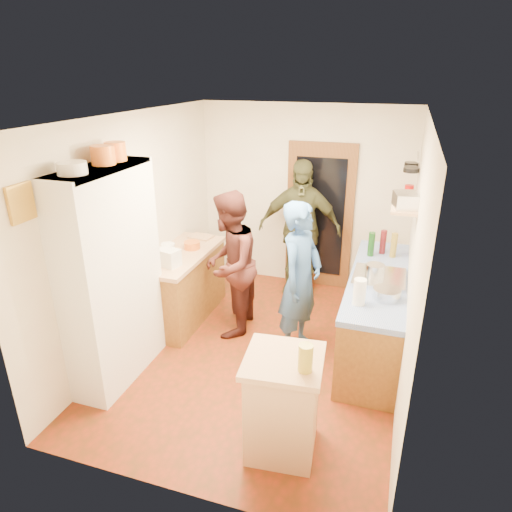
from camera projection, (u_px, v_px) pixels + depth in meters
The scene contains 44 objects.
floor at pixel (261, 352), 5.26m from camera, with size 3.00×4.00×0.02m, color maroon.
ceiling at pixel (263, 115), 4.26m from camera, with size 3.00×4.00×0.02m, color silver.
wall_back at pixel (304, 198), 6.53m from camera, with size 3.00×0.02×2.60m, color silver.
wall_front at pixel (171, 351), 2.99m from camera, with size 3.00×0.02×2.60m, color silver.
wall_left at pixel (135, 231), 5.19m from camera, with size 0.02×4.00×2.60m, color silver.
wall_right at pixel (414, 264), 4.33m from camera, with size 0.02×4.00×2.60m, color silver.
door_frame at pixel (319, 217), 6.51m from camera, with size 0.95×0.06×2.10m, color brown.
door_glass at pixel (319, 218), 6.48m from camera, with size 0.70×0.02×1.70m, color black.
hutch_body at pixel (112, 278), 4.50m from camera, with size 0.40×1.20×2.20m, color white.
hutch_top_shelf at pixel (98, 169), 4.09m from camera, with size 0.40×1.14×0.04m, color white.
plate_stack at pixel (72, 168), 3.77m from camera, with size 0.24×0.24×0.10m, color white.
orange_pot_a at pixel (103, 155), 4.14m from camera, with size 0.22×0.22×0.17m, color orange.
orange_pot_b at pixel (116, 151), 4.31m from camera, with size 0.20×0.20×0.18m, color orange.
left_counter_base at pixel (183, 287), 5.83m from camera, with size 0.60×1.40×0.85m, color #906124.
left_counter_top at pixel (180, 255), 5.66m from camera, with size 0.64×1.44×0.05m, color tan.
toaster at pixel (168, 257), 5.25m from camera, with size 0.27×0.18×0.20m, color white.
kettle at pixel (168, 251), 5.45m from camera, with size 0.17×0.17×0.19m, color white.
orange_bowl at pixel (192, 245), 5.76m from camera, with size 0.20×0.20×0.09m, color orange.
chopping_board at pixel (201, 237), 6.15m from camera, with size 0.30×0.22×0.03m, color tan.
right_counter_base at pixel (375, 315), 5.19m from camera, with size 0.60×2.20×0.84m, color #906124.
right_counter_top at pixel (379, 279), 5.02m from camera, with size 0.62×2.22×0.06m, color #0B37B6.
hob at pixel (379, 277), 4.94m from camera, with size 0.55×0.58×0.04m, color silver.
pot_on_hob at pixel (375, 270), 4.91m from camera, with size 0.20×0.20×0.13m, color silver.
bottle_a at pixel (371, 244), 5.50m from camera, with size 0.08×0.08×0.30m, color #143F14.
bottle_b at pixel (383, 242), 5.58m from camera, with size 0.07×0.07×0.30m, color #591419.
bottle_c at pixel (394, 245), 5.47m from camera, with size 0.08×0.08×0.30m, color olive.
paper_towel at pixel (359, 292), 4.37m from camera, with size 0.12×0.12×0.26m, color white.
mixing_bowl at pixel (387, 294), 4.51m from camera, with size 0.27×0.27×0.11m, color silver.
island_base at pixel (283, 407), 3.76m from camera, with size 0.55×0.55×0.86m, color tan.
island_top at pixel (284, 361), 3.59m from camera, with size 0.62×0.62×0.05m, color tan.
cutting_board at pixel (279, 355), 3.64m from camera, with size 0.35×0.28×0.02m, color white.
oil_jar at pixel (306, 358), 3.39m from camera, with size 0.11×0.11×0.22m, color #AD9E2D.
pan_rail at pixel (418, 156), 5.40m from camera, with size 0.02×0.02×0.65m, color silver.
pan_hang_a at pixel (411, 170), 5.31m from camera, with size 0.18×0.18×0.05m, color black.
pan_hang_b at pixel (411, 168), 5.49m from camera, with size 0.16×0.16×0.05m, color black.
pan_hang_c at pixel (411, 164), 5.66m from camera, with size 0.17×0.17×0.05m, color black.
wall_shelf at pixel (404, 209), 4.61m from camera, with size 0.26×0.42×0.03m, color tan.
radio at pixel (406, 200), 4.58m from camera, with size 0.22×0.30×0.15m, color silver.
ext_bracket at pixel (412, 202), 5.78m from camera, with size 0.06×0.10×0.04m, color black.
fire_extinguisher at pixel (408, 198), 5.77m from camera, with size 0.11×0.11×0.32m, color red.
picture_frame at pixel (21, 203), 3.53m from camera, with size 0.03×0.25×0.30m, color gold.
person_hob at pixel (302, 282), 4.93m from camera, with size 0.64×0.42×1.76m, color #325B9E.
person_left at pixel (233, 264), 5.39m from camera, with size 0.85×0.67×1.76m, color #411C19.
person_back at pixel (300, 229), 6.27m from camera, with size 1.13×0.47×1.93m, color #3B3D22.
Camera 1 is at (1.31, -4.24, 3.02)m, focal length 32.00 mm.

